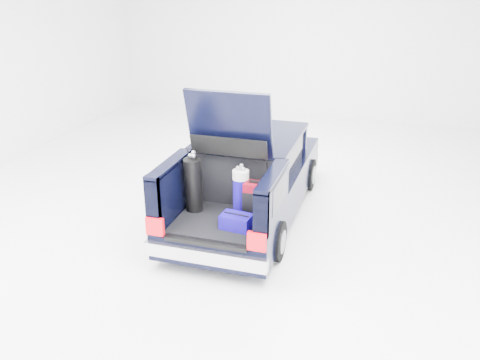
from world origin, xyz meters
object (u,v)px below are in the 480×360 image
(red_suitcase, at_px, (257,202))
(blue_duffel, at_px, (236,221))
(black_golf_bag, at_px, (193,185))
(blue_golf_bag, at_px, (241,193))
(car, at_px, (250,177))

(red_suitcase, xyz_separation_m, blue_duffel, (-0.20, -0.35, -0.18))
(black_golf_bag, xyz_separation_m, blue_golf_bag, (0.73, 0.05, -0.06))
(red_suitcase, xyz_separation_m, blue_golf_bag, (-0.27, 0.07, 0.08))
(red_suitcase, xyz_separation_m, black_golf_bag, (-1.00, 0.02, 0.14))
(car, height_order, red_suitcase, car)
(black_golf_bag, distance_m, blue_golf_bag, 0.74)
(car, xyz_separation_m, blue_duffel, (0.30, -1.76, 0.03))
(blue_duffel, bearing_deg, car, 106.18)
(red_suitcase, distance_m, black_golf_bag, 1.01)
(car, bearing_deg, black_golf_bag, -109.85)
(blue_golf_bag, distance_m, blue_duffel, 0.50)
(car, relative_size, blue_duffel, 9.93)
(car, bearing_deg, red_suitcase, -70.40)
(black_golf_bag, height_order, blue_duffel, black_golf_bag)
(red_suitcase, height_order, black_golf_bag, black_golf_bag)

